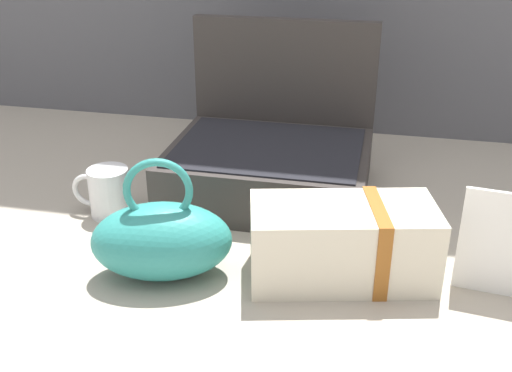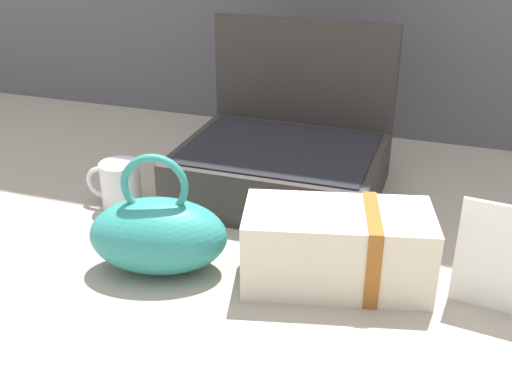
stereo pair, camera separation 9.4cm
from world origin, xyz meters
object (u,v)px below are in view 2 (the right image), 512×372
object	(u,v)px
open_suitcase	(285,156)
cream_toiletry_bag	(339,248)
coffee_mug	(120,185)
info_card_left	(502,259)
teal_pouch_handbag	(158,234)

from	to	relation	value
open_suitcase	cream_toiletry_bag	size ratio (longest dim) A/B	1.26
coffee_mug	info_card_left	size ratio (longest dim) A/B	0.67
open_suitcase	info_card_left	bearing A→B (deg)	-35.34
coffee_mug	info_card_left	world-z (taller)	info_card_left
coffee_mug	info_card_left	xyz separation A→B (m)	(0.63, -0.10, 0.04)
teal_pouch_handbag	cream_toiletry_bag	bearing A→B (deg)	11.49
cream_toiletry_bag	info_card_left	bearing A→B (deg)	1.13
cream_toiletry_bag	info_card_left	world-z (taller)	info_card_left
cream_toiletry_bag	info_card_left	size ratio (longest dim) A/B	1.81
cream_toiletry_bag	coffee_mug	size ratio (longest dim) A/B	2.71
open_suitcase	coffee_mug	bearing A→B (deg)	-147.77
open_suitcase	coffee_mug	size ratio (longest dim) A/B	3.41
coffee_mug	info_card_left	distance (m)	0.64
teal_pouch_handbag	cream_toiletry_bag	distance (m)	0.27
open_suitcase	cream_toiletry_bag	bearing A→B (deg)	-59.31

